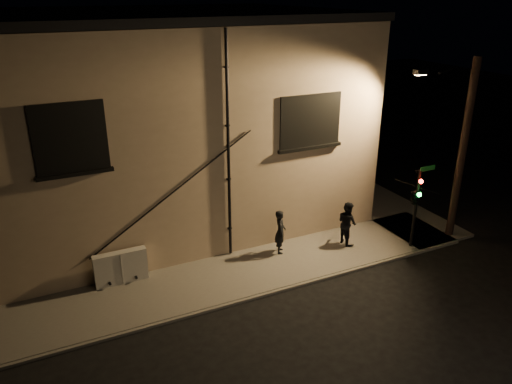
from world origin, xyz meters
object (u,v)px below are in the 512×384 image
utility_cabinet (121,267)px  pedestrian_b (347,223)px  pedestrian_a (280,232)px  streetlamp_pole (460,147)px  traffic_signal (415,196)px

utility_cabinet → pedestrian_b: (8.74, -0.97, 0.29)m
pedestrian_a → streetlamp_pole: (7.03, -1.64, 2.90)m
utility_cabinet → pedestrian_b: size_ratio=1.02×
pedestrian_a → streetlamp_pole: streetlamp_pole is taller
pedestrian_b → streetlamp_pole: streetlamp_pole is taller
pedestrian_a → streetlamp_pole: 7.78m
utility_cabinet → traffic_signal: (10.75, -2.39, 1.62)m
pedestrian_b → traffic_signal: 2.80m
utility_cabinet → pedestrian_a: (5.99, -0.47, 0.28)m
traffic_signal → streetlamp_pole: 2.77m
utility_cabinet → traffic_signal: 11.13m
utility_cabinet → streetlamp_pole: streetlamp_pole is taller
utility_cabinet → pedestrian_b: bearing=-6.3°
pedestrian_b → utility_cabinet: bearing=81.4°
pedestrian_a → utility_cabinet: bearing=110.3°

